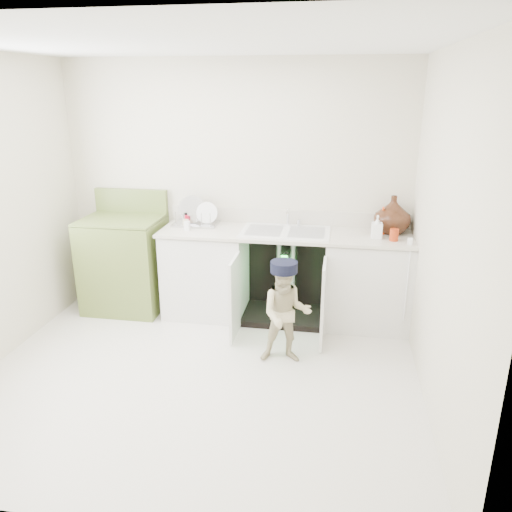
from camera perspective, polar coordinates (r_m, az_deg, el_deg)
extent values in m
plane|color=beige|center=(4.19, -6.46, -13.42)|extent=(3.50, 3.50, 0.00)
cube|color=beige|center=(5.10, -2.37, 7.74)|extent=(3.50, 2.50, 0.02)
cube|color=beige|center=(2.37, -17.51, -6.41)|extent=(3.50, 2.50, 0.02)
cube|color=beige|center=(3.60, 20.60, 1.87)|extent=(2.50, 3.00, 0.02)
plane|color=white|center=(3.56, -8.05, 23.06)|extent=(3.50, 3.50, 0.00)
cube|color=white|center=(5.10, -5.69, -1.93)|extent=(0.80, 0.60, 0.86)
cube|color=white|center=(4.94, 12.55, -2.98)|extent=(0.80, 0.60, 0.86)
cube|color=black|center=(5.21, 3.62, -1.41)|extent=(0.80, 0.06, 0.86)
cube|color=black|center=(5.11, 3.20, -6.66)|extent=(0.80, 0.60, 0.06)
cylinder|color=gray|center=(5.05, 2.62, -1.81)|extent=(0.05, 0.05, 0.70)
cylinder|color=gray|center=(5.04, 4.21, -1.90)|extent=(0.05, 0.05, 0.70)
cylinder|color=gray|center=(4.94, 3.39, -0.21)|extent=(0.07, 0.18, 0.07)
cube|color=white|center=(4.57, -2.44, -4.77)|extent=(0.03, 0.40, 0.76)
cube|color=white|center=(4.48, 7.66, -5.41)|extent=(0.02, 0.40, 0.76)
cube|color=beige|center=(4.81, 3.38, 2.58)|extent=(2.44, 0.64, 0.03)
cube|color=beige|center=(5.07, 3.77, 4.46)|extent=(2.44, 0.02, 0.15)
cube|color=white|center=(4.81, 3.38, 2.70)|extent=(0.85, 0.55, 0.02)
cube|color=gray|center=(4.83, 0.97, 2.93)|extent=(0.34, 0.40, 0.01)
cube|color=gray|center=(4.79, 5.83, 2.69)|extent=(0.34, 0.40, 0.01)
cylinder|color=silver|center=(4.99, 3.69, 4.43)|extent=(0.03, 0.03, 0.17)
cylinder|color=silver|center=(4.92, 3.63, 5.11)|extent=(0.02, 0.14, 0.02)
cylinder|color=silver|center=(5.00, 4.93, 3.82)|extent=(0.04, 0.04, 0.06)
cylinder|color=white|center=(4.64, 16.87, -3.20)|extent=(0.01, 0.01, 0.70)
cube|color=white|center=(4.61, 17.19, 1.61)|extent=(0.04, 0.02, 0.06)
cube|color=silver|center=(5.09, -6.89, 3.69)|extent=(0.44, 0.30, 0.02)
cylinder|color=silver|center=(5.10, -7.28, 4.62)|extent=(0.28, 0.10, 0.27)
cylinder|color=white|center=(5.05, -5.62, 4.40)|extent=(0.22, 0.06, 0.21)
cylinder|color=silver|center=(5.04, -9.18, 4.28)|extent=(0.01, 0.01, 0.13)
cylinder|color=silver|center=(5.01, -8.21, 4.25)|extent=(0.01, 0.01, 0.13)
cylinder|color=silver|center=(4.98, -7.24, 4.22)|extent=(0.01, 0.01, 0.13)
cylinder|color=silver|center=(4.96, -6.25, 4.18)|extent=(0.01, 0.01, 0.13)
cylinder|color=silver|center=(4.94, -5.26, 4.15)|extent=(0.01, 0.01, 0.13)
imported|color=#4E2B16|center=(4.90, 15.35, 4.59)|extent=(0.34, 0.34, 0.36)
imported|color=#FF440D|center=(4.86, 14.24, 3.95)|extent=(0.10, 0.10, 0.26)
imported|color=white|center=(4.71, 13.66, 3.25)|extent=(0.10, 0.10, 0.21)
cylinder|color=#A52D0E|center=(4.68, 15.50, 2.34)|extent=(0.08, 0.08, 0.11)
cylinder|color=red|center=(5.07, -7.95, 4.04)|extent=(0.05, 0.05, 0.10)
cylinder|color=#BFB48C|center=(5.00, -8.04, 3.70)|extent=(0.06, 0.06, 0.08)
cylinder|color=black|center=(5.11, -8.06, 4.27)|extent=(0.04, 0.04, 0.12)
cube|color=white|center=(4.89, -7.89, 3.43)|extent=(0.05, 0.05, 0.09)
cube|color=olive|center=(5.35, -14.74, -0.99)|extent=(0.78, 0.65, 0.95)
cube|color=olive|center=(5.21, -15.18, 4.07)|extent=(0.78, 0.65, 0.02)
cube|color=olive|center=(5.43, -14.07, 6.15)|extent=(0.78, 0.06, 0.25)
cylinder|color=black|center=(5.15, -17.88, 3.60)|extent=(0.17, 0.17, 0.02)
cylinder|color=silver|center=(5.15, -17.89, 3.72)|extent=(0.21, 0.21, 0.01)
cylinder|color=black|center=(5.43, -16.37, 4.49)|extent=(0.17, 0.17, 0.02)
cylinder|color=silver|center=(5.43, -16.38, 4.61)|extent=(0.21, 0.21, 0.01)
cylinder|color=black|center=(4.99, -13.88, 3.47)|extent=(0.17, 0.17, 0.02)
cylinder|color=silver|center=(4.98, -13.89, 3.61)|extent=(0.21, 0.21, 0.01)
cylinder|color=black|center=(5.27, -12.53, 4.39)|extent=(0.17, 0.17, 0.02)
cylinder|color=silver|center=(5.27, -12.54, 4.52)|extent=(0.21, 0.21, 0.01)
imported|color=beige|center=(4.17, 3.44, -6.60)|extent=(0.47, 0.39, 0.87)
cylinder|color=black|center=(4.02, 3.55, -1.34)|extent=(0.25, 0.25, 0.09)
cube|color=black|center=(4.12, 3.50, -1.32)|extent=(0.18, 0.11, 0.01)
cube|color=black|center=(4.54, 3.24, -0.62)|extent=(0.07, 0.01, 0.14)
cube|color=#26F23F|center=(4.53, 3.23, -0.65)|extent=(0.06, 0.00, 0.12)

